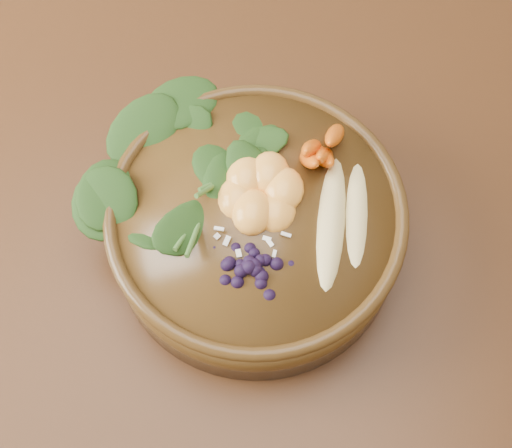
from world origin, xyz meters
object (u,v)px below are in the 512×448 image
Objects in this scene: dining_table at (118,158)px; mandarin_cluster at (261,186)px; carrot_cluster at (323,125)px; blueberry_pile at (250,261)px; kale_heap at (219,139)px; banana_halves at (346,212)px; stoneware_bowl at (256,228)px.

mandarin_cluster is at bearing -28.94° from dining_table.
carrot_cluster is at bearing -10.99° from dining_table.
carrot_cluster is 0.17m from blueberry_pile.
mandarin_cluster is at bearing -129.81° from carrot_cluster.
carrot_cluster is (0.11, 0.02, 0.02)m from kale_heap.
blueberry_pile is at bearing -68.18° from kale_heap.
blueberry_pile is (0.00, -0.09, 0.00)m from mandarin_cluster.
banana_halves is at bearing 38.50° from blueberry_pile.
stoneware_bowl is 1.53× the size of kale_heap.
stoneware_bowl is at bearing -177.26° from banana_halves.
carrot_cluster reaches higher than dining_table.
carrot_cluster is 0.10m from banana_halves.
mandarin_cluster is 0.69× the size of blueberry_pile.
mandarin_cluster is (-0.06, -0.07, -0.03)m from carrot_cluster.
stoneware_bowl is 0.11m from banana_halves.
banana_halves is 1.22× the size of blueberry_pile.
blueberry_pile reaches higher than stoneware_bowl.
blueberry_pile is (0.05, -0.14, -0.00)m from kale_heap.
dining_table is 7.43× the size of kale_heap.
blueberry_pile is at bearing -87.12° from stoneware_bowl.
dining_table is 0.39m from banana_halves.
mandarin_cluster reaches higher than banana_halves.
kale_heap reaches higher than banana_halves.
kale_heap is (0.17, -0.07, 0.21)m from dining_table.
kale_heap reaches higher than blueberry_pile.
kale_heap reaches higher than dining_table.
stoneware_bowl is 1.78× the size of banana_halves.
carrot_cluster reaches higher than kale_heap.
mandarin_cluster is at bearing -41.77° from kale_heap.
stoneware_bowl is (0.22, -0.14, 0.14)m from dining_table.
kale_heap is at bearing 111.82° from blueberry_pile.
stoneware_bowl is 0.14m from carrot_cluster.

